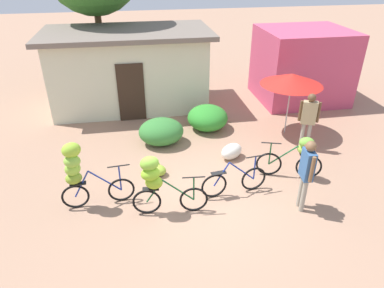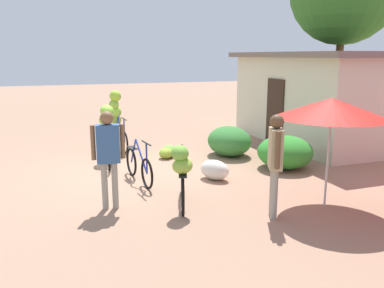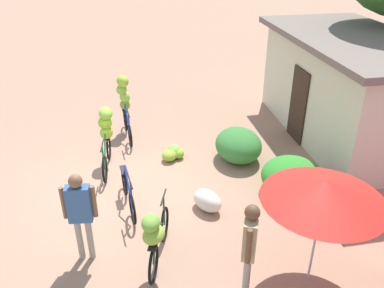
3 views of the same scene
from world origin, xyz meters
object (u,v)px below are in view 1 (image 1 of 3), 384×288
Objects in this scene: shop_pink at (301,65)px; person_vendor at (309,116)px; building_low at (130,69)px; banana_pile_on_ground at (155,169)px; market_umbrella at (292,79)px; bicycle_near_pile at (157,181)px; person_bystander at (307,169)px; bicycle_center_loaded at (234,181)px; bicycle_by_shop at (299,154)px; bicycle_leftmost at (79,171)px; produce_sack at (232,151)px.

person_vendor is (-1.58, -3.92, -0.26)m from shop_pink.
building_low reaches higher than person_vendor.
shop_pink is 4.44× the size of banana_pile_on_ground.
market_umbrella is 5.58m from bicycle_near_pile.
building_low is 5.82m from market_umbrella.
person_vendor is 1.00× the size of person_bystander.
bicycle_center_loaded is 2.20m from banana_pile_on_ground.
banana_pile_on_ground is (-3.62, 0.81, -0.56)m from bicycle_by_shop.
bicycle_center_loaded is at bearing -167.55° from bicycle_by_shop.
person_bystander reaches higher than bicycle_center_loaded.
bicycle_leftmost is 4.98m from person_bystander.
person_bystander reaches higher than produce_sack.
bicycle_near_pile is (-6.11, -6.07, -0.47)m from shop_pink.
produce_sack is 2.75m from person_bystander.
bicycle_near_pile is 2.35× the size of banana_pile_on_ground.
produce_sack is at bearing 111.77° from person_bystander.
person_bystander is at bearing -113.96° from shop_pink.
banana_pile_on_ground is 4.61m from person_vendor.
bicycle_by_shop is 3.75m from banana_pile_on_ground.
person_bystander is at bearing -109.96° from bicycle_by_shop.
bicycle_by_shop is 2.31× the size of produce_sack.
bicycle_near_pile is 1.04× the size of bicycle_by_shop.
person_vendor reaches higher than produce_sack.
bicycle_near_pile is at bearing -86.24° from building_low.
building_low is 6.55m from shop_pink.
bicycle_leftmost is 0.96× the size of person_vendor.
building_low reaches higher than banana_pile_on_ground.
bicycle_leftmost is 1.00× the size of bicycle_near_pile.
shop_pink is at bearing 68.03° from person_vendor.
building_low reaches higher than bicycle_leftmost.
market_umbrella is at bearing 48.61° from bicycle_center_loaded.
produce_sack is 2.42m from person_vendor.
shop_pink reaches higher than banana_pile_on_ground.
market_umbrella is at bearing 24.51° from bicycle_leftmost.
shop_pink reaches higher than bicycle_leftmost.
banana_pile_on_ground is (1.71, 1.09, -0.84)m from bicycle_leftmost.
person_vendor is at bearing 6.79° from banana_pile_on_ground.
bicycle_near_pile is at bearing 172.85° from person_bystander.
bicycle_center_loaded is 1.03× the size of bicycle_by_shop.
banana_pile_on_ground is (-6.06, -4.46, -1.20)m from shop_pink.
market_umbrella is 2.83× the size of produce_sack.
bicycle_center_loaded is 1.74m from person_bystander.
bicycle_near_pile is 3.26m from person_bystander.
market_umbrella is 2.82m from bicycle_by_shop.
banana_pile_on_ground is (-4.37, -1.68, -1.66)m from market_umbrella.
market_umbrella reaches higher than bicycle_by_shop.
market_umbrella reaches higher than person_vendor.
banana_pile_on_ground is at bearing 146.63° from bicycle_center_loaded.
banana_pile_on_ground is 2.26m from produce_sack.
building_low is 8.44× the size of produce_sack.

